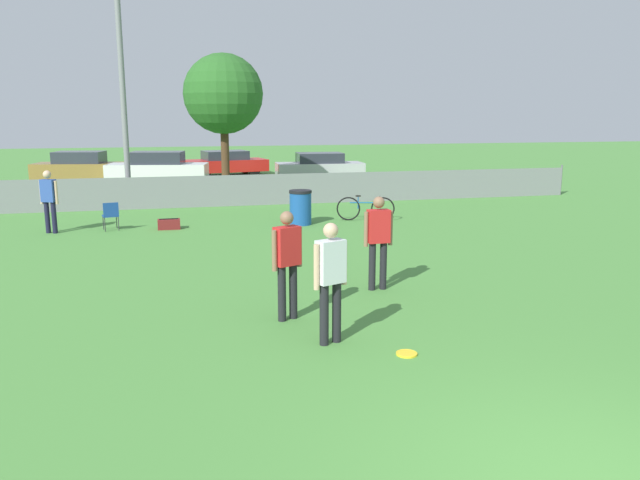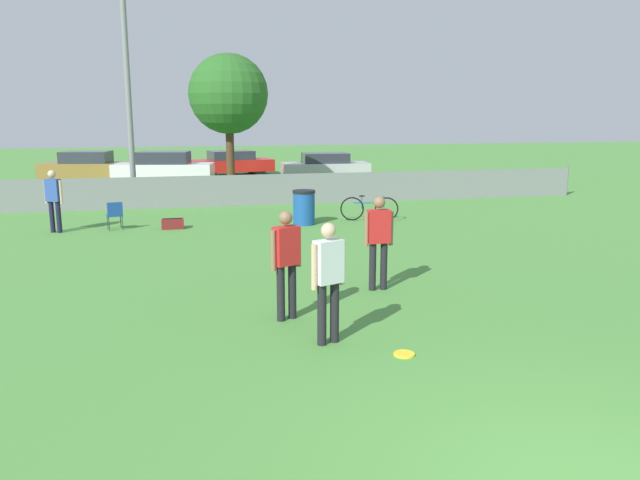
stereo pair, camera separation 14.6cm
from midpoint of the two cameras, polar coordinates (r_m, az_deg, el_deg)
name	(u,v)px [view 2 (the right image)]	position (r m, az deg, el deg)	size (l,w,h in m)	color
fence_backline	(274,189)	(22.50, -4.00, 4.63)	(23.74, 0.07, 1.21)	gray
light_pole	(125,40)	(23.34, -17.22, 17.05)	(0.90, 0.36, 9.81)	gray
tree_near_pole	(229,94)	(25.16, -8.19, 13.03)	(3.10, 3.10, 5.53)	#4C331E
player_receiver_white	(328,275)	(8.73, 1.25, -3.17)	(0.53, 0.35, 1.75)	black
player_thrower_red	(286,257)	(9.76, -2.68, -1.60)	(0.51, 0.37, 1.75)	black
player_defender_red	(379,236)	(11.48, 5.76, 0.34)	(0.56, 0.24, 1.75)	black
spectator_in_blue	(54,197)	(18.53, -22.97, 3.66)	(0.50, 0.36, 1.72)	#191933
frisbee_disc	(404,354)	(8.69, 8.18, -10.29)	(0.29, 0.29, 0.03)	yellow
folding_chair_sideline	(115,214)	(18.42, -18.04, 2.31)	(0.49, 0.49, 0.80)	#333338
bicycle_sideline	(369,208)	(19.15, 4.76, 2.89)	(1.73, 0.60, 0.78)	black
trash_bin	(304,207)	(18.40, -1.25, 3.01)	(0.67, 0.67, 1.02)	#194C99
gear_bag_sideline	(173,224)	(18.24, -13.09, 1.45)	(0.62, 0.34, 0.30)	maroon
parked_car_tan	(87,167)	(31.88, -20.42, 6.25)	(4.42, 2.44, 1.47)	black
parked_car_white	(164,168)	(30.10, -13.97, 6.38)	(4.75, 2.50, 1.50)	black
parked_car_red	(231,163)	(33.66, -7.99, 6.99)	(4.56, 2.61, 1.30)	black
parked_car_silver	(325,167)	(31.02, 0.62, 6.72)	(4.34, 1.93, 1.33)	black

